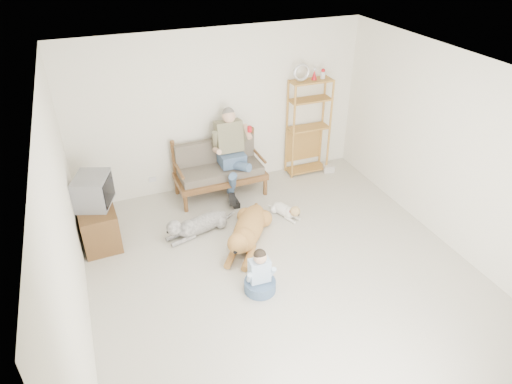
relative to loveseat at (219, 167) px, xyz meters
name	(u,v)px	position (x,y,z in m)	size (l,w,h in m)	color
floor	(286,277)	(0.17, -2.40, -0.49)	(5.50, 5.50, 0.00)	beige
ceiling	(295,79)	(0.17, -2.40, 2.21)	(5.50, 5.50, 0.00)	white
wall_back	(220,111)	(0.17, 0.35, 0.86)	(5.00, 5.00, 0.00)	white
wall_front	(455,379)	(0.17, -5.15, 0.86)	(5.00, 5.00, 0.00)	white
wall_left	(67,237)	(-2.33, -2.40, 0.86)	(5.50, 5.50, 0.00)	white
wall_right	(457,156)	(2.67, -2.40, 0.86)	(5.50, 5.50, 0.00)	white
loveseat	(219,167)	(0.00, 0.00, 0.00)	(1.51, 0.72, 0.95)	brown
man	(233,160)	(0.18, -0.20, 0.21)	(0.57, 0.82, 1.33)	#476082
etagere	(308,127)	(1.74, 0.15, 0.41)	(0.78, 0.34, 2.05)	#C0833C
book_stack	(329,169)	(2.13, -0.04, -0.42)	(0.19, 0.14, 0.12)	white
tv_stand	(98,223)	(-2.06, -0.66, -0.19)	(0.53, 0.92, 0.60)	brown
crt_tv	(93,191)	(-2.03, -0.62, 0.34)	(0.60, 0.66, 0.45)	slate
wall_outlet	(153,179)	(-1.08, 0.33, -0.19)	(0.12, 0.02, 0.08)	silver
golden_retriever	(247,231)	(-0.06, -1.52, -0.28)	(1.04, 1.45, 0.51)	#A7743A
shaggy_dog	(196,225)	(-0.69, -1.02, -0.34)	(1.22, 0.52, 0.37)	silver
terrier	(287,211)	(0.77, -1.11, -0.38)	(0.36, 0.66, 0.26)	white
child	(260,276)	(-0.25, -2.50, -0.25)	(0.41, 0.41, 0.65)	#476082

